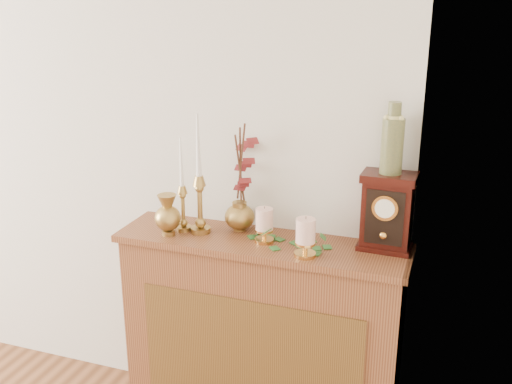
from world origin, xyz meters
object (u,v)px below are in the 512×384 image
at_px(bud_vase, 168,215).
at_px(ginger_jar, 244,181).
at_px(mantel_clock, 387,212).
at_px(ceramic_vase, 392,142).
at_px(candlestick_center, 200,195).
at_px(candlestick_left, 183,201).

relative_size(bud_vase, ginger_jar, 0.37).
bearing_deg(mantel_clock, bud_vase, -167.71).
bearing_deg(ceramic_vase, candlestick_center, -173.46).
xyz_separation_m(bud_vase, ceramic_vase, (0.89, 0.16, 0.35)).
relative_size(ginger_jar, mantel_clock, 1.53).
distance_m(candlestick_left, candlestick_center, 0.09).
relative_size(candlestick_left, bud_vase, 2.29).
bearing_deg(bud_vase, ceramic_vase, 10.36).
xyz_separation_m(candlestick_center, bud_vase, (-0.12, -0.07, -0.08)).
height_order(bud_vase, ginger_jar, ginger_jar).
bearing_deg(mantel_clock, candlestick_left, -172.00).
relative_size(bud_vase, ceramic_vase, 0.65).
distance_m(candlestick_left, mantel_clock, 0.86).
height_order(mantel_clock, ceramic_vase, ceramic_vase).
height_order(ginger_jar, ceramic_vase, ceramic_vase).
bearing_deg(candlestick_left, candlestick_center, 1.69).
distance_m(bud_vase, ceramic_vase, 0.97).
bearing_deg(mantel_clock, ginger_jar, 179.77).
bearing_deg(candlestick_left, mantel_clock, 5.90).
xyz_separation_m(ginger_jar, ceramic_vase, (0.62, -0.02, 0.22)).
distance_m(bud_vase, mantel_clock, 0.91).
height_order(ginger_jar, mantel_clock, ginger_jar).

